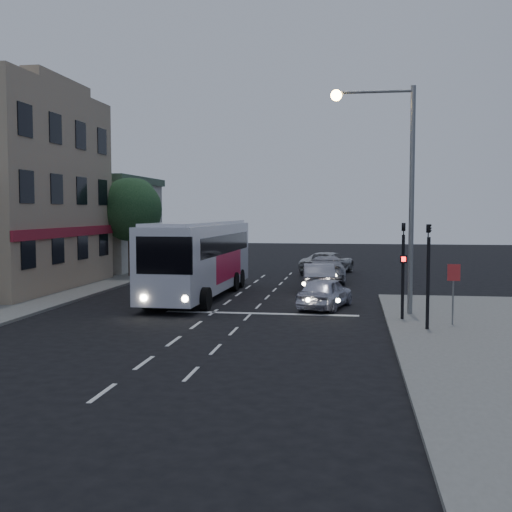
% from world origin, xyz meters
% --- Properties ---
extents(ground, '(120.00, 120.00, 0.00)m').
position_xyz_m(ground, '(0.00, 0.00, 0.00)').
color(ground, black).
extents(sidewalk_far, '(12.00, 50.00, 0.12)m').
position_xyz_m(sidewalk_far, '(-13.00, 8.00, 0.06)').
color(sidewalk_far, slate).
rests_on(sidewalk_far, ground).
extents(road_markings, '(8.00, 30.55, 0.01)m').
position_xyz_m(road_markings, '(1.29, 3.31, 0.00)').
color(road_markings, silver).
rests_on(road_markings, ground).
extents(tour_bus, '(2.89, 12.12, 3.70)m').
position_xyz_m(tour_bus, '(-1.69, 6.61, 2.00)').
color(tour_bus, silver).
rests_on(tour_bus, ground).
extents(car_suv, '(2.57, 4.29, 1.37)m').
position_xyz_m(car_suv, '(4.55, 3.80, 0.68)').
color(car_suv, silver).
rests_on(car_suv, ground).
extents(car_sedan_a, '(1.97, 4.59, 1.47)m').
position_xyz_m(car_sedan_a, '(3.96, 9.71, 0.74)').
color(car_sedan_a, '#9E9DA9').
rests_on(car_sedan_a, ground).
extents(car_sedan_b, '(2.49, 5.51, 1.57)m').
position_xyz_m(car_sedan_b, '(4.18, 14.45, 0.78)').
color(car_sedan_b, '#97969E').
rests_on(car_sedan_b, ground).
extents(car_sedan_c, '(3.92, 5.76, 1.46)m').
position_xyz_m(car_sedan_c, '(4.08, 19.57, 0.73)').
color(car_sedan_c, silver).
rests_on(car_sedan_c, ground).
extents(traffic_signal_main, '(0.25, 0.35, 4.10)m').
position_xyz_m(traffic_signal_main, '(7.60, 0.78, 2.42)').
color(traffic_signal_main, black).
rests_on(traffic_signal_main, sidewalk_near).
extents(traffic_signal_side, '(0.18, 0.15, 4.10)m').
position_xyz_m(traffic_signal_side, '(8.30, -1.20, 2.42)').
color(traffic_signal_side, black).
rests_on(traffic_signal_side, sidewalk_near).
extents(regulatory_sign, '(0.45, 0.12, 2.20)m').
position_xyz_m(regulatory_sign, '(9.30, -0.24, 1.60)').
color(regulatory_sign, slate).
rests_on(regulatory_sign, sidewalk_near).
extents(streetlight, '(3.32, 0.44, 9.00)m').
position_xyz_m(streetlight, '(7.34, 2.20, 5.73)').
color(streetlight, slate).
rests_on(streetlight, sidewalk_near).
extents(low_building_north, '(9.40, 9.40, 6.50)m').
position_xyz_m(low_building_north, '(-13.50, 20.00, 3.39)').
color(low_building_north, beige).
rests_on(low_building_north, sidewalk_far).
extents(street_tree, '(4.00, 4.00, 6.20)m').
position_xyz_m(street_tree, '(-8.21, 15.02, 4.50)').
color(street_tree, black).
rests_on(street_tree, sidewalk_far).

